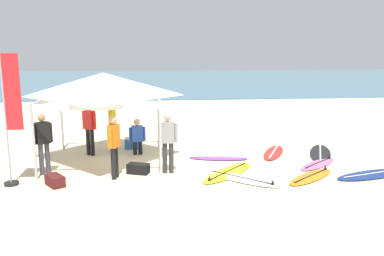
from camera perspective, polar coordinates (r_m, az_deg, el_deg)
name	(u,v)px	position (r m, az deg, el deg)	size (l,w,h in m)	color
ground_plane	(190,166)	(11.98, -0.25, -5.45)	(80.00, 80.00, 0.00)	beige
sea	(162,80)	(44.89, -4.27, 6.94)	(80.00, 36.00, 0.10)	teal
canopy_tent	(103,85)	(12.34, -12.61, 6.09)	(3.45, 3.45, 2.75)	#B7B7BC
surfboard_orange	(311,177)	(11.36, 16.72, -6.69)	(1.89, 1.67, 0.19)	orange
surfboard_yellow	(228,172)	(11.29, 5.19, -6.36)	(2.04, 2.19, 0.19)	yellow
surfboard_purple	(218,158)	(12.71, 3.75, -4.31)	(1.91, 0.83, 0.19)	purple
surfboard_red	(274,152)	(13.63, 11.64, -3.45)	(1.40, 2.09, 0.19)	red
surfboard_navy	(374,174)	(12.18, 24.62, -6.05)	(2.55, 1.32, 0.19)	navy
surfboard_pink	(318,164)	(12.65, 17.65, -4.91)	(1.73, 1.56, 0.19)	pink
surfboard_black	(320,153)	(13.95, 17.93, -3.43)	(1.56, 2.51, 0.19)	black
surfboard_white	(242,179)	(10.81, 7.15, -7.21)	(2.04, 1.95, 0.19)	white
person_grey	(168,139)	(11.09, -3.49, -1.56)	(0.55, 0.24, 1.71)	#2D2D33
person_black	(43,140)	(11.72, -20.59, -1.57)	(0.46, 0.39, 1.71)	#383842
person_red	(89,126)	(13.37, -14.51, 0.32)	(0.48, 0.38, 1.71)	black
person_orange	(114,143)	(10.80, -11.14, -2.10)	(0.31, 0.53, 1.71)	black
person_yellow	(112,123)	(13.65, -11.38, 0.68)	(0.29, 0.54, 1.71)	#383842
person_blue	(137,135)	(13.21, -7.86, -1.03)	(0.55, 0.27, 1.20)	black
banner_flag	(11,125)	(10.95, -24.56, 0.38)	(0.60, 0.36, 3.40)	#99999E
gear_bag_near_tent	(138,169)	(11.33, -7.71, -5.80)	(0.60, 0.32, 0.28)	black
gear_bag_by_pole	(55,181)	(10.83, -19.07, -7.15)	(0.60, 0.32, 0.28)	#4C1919
cooler_box	(132,143)	(14.14, -8.63, -2.14)	(0.50, 0.36, 0.39)	#2D60B7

